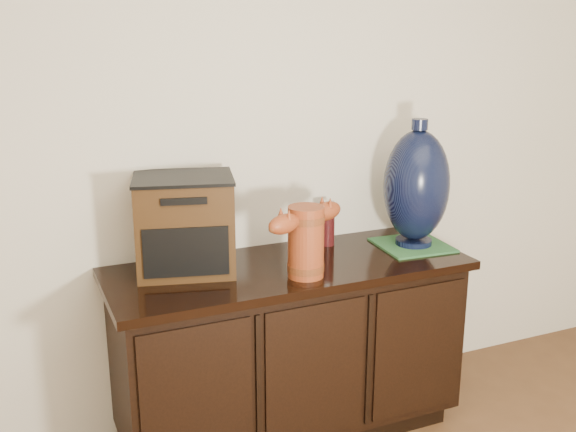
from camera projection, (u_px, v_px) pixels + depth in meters
name	position (u px, v px, depth m)	size (l,w,h in m)	color
sideboard	(289.00, 348.00, 2.80)	(1.46, 0.56, 0.75)	black
terracotta_vessel	(306.00, 237.00, 2.53)	(0.38, 0.22, 0.28)	#933D1A
tv_radio	(185.00, 224.00, 2.58)	(0.44, 0.38, 0.38)	#38210E
green_mat	(412.00, 245.00, 2.92)	(0.29, 0.29, 0.01)	#295C2F
lamp_base	(416.00, 186.00, 2.85)	(0.30, 0.30, 0.54)	black
spray_can	(327.00, 223.00, 2.92)	(0.07, 0.07, 0.20)	#530E11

